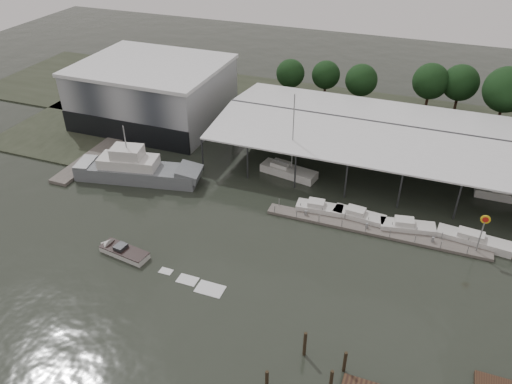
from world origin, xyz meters
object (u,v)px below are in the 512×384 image
(grey_trawler, at_px, (138,170))
(speedboat_underway, at_px, (121,251))
(shell_fuel_sign, at_px, (483,227))
(white_sailboat, at_px, (288,171))

(grey_trawler, relative_size, speedboat_underway, 1.07)
(shell_fuel_sign, distance_m, speedboat_underway, 42.42)
(grey_trawler, relative_size, white_sailboat, 1.45)
(white_sailboat, bearing_deg, shell_fuel_sign, -9.51)
(shell_fuel_sign, height_order, speedboat_underway, shell_fuel_sign)
(shell_fuel_sign, xyz_separation_m, white_sailboat, (-26.48, 9.58, -3.27))
(white_sailboat, xyz_separation_m, speedboat_underway, (-13.10, -24.45, -0.26))
(shell_fuel_sign, distance_m, white_sailboat, 28.35)
(shell_fuel_sign, height_order, grey_trawler, grey_trawler)
(white_sailboat, distance_m, speedboat_underway, 27.74)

